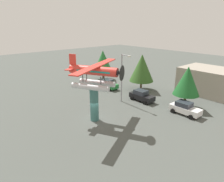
% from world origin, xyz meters
% --- Properties ---
extents(ground_plane, '(140.00, 140.00, 0.00)m').
position_xyz_m(ground_plane, '(0.00, 0.00, 0.00)').
color(ground_plane, '#4C514C').
extents(display_pedestal, '(1.10, 1.10, 4.43)m').
position_xyz_m(display_pedestal, '(0.00, 0.00, 2.22)').
color(display_pedestal, '#386B66').
rests_on(display_pedestal, ground).
extents(floatplane_monument, '(7.10, 9.71, 4.00)m').
position_xyz_m(floatplane_monument, '(0.12, 0.06, 6.10)').
color(floatplane_monument, silver).
rests_on(floatplane_monument, display_pedestal).
extents(car_near_green, '(4.20, 2.02, 1.76)m').
position_xyz_m(car_near_green, '(-9.24, 10.03, 0.88)').
color(car_near_green, '#237A38').
rests_on(car_near_green, ground).
extents(car_mid_black, '(4.20, 2.02, 1.76)m').
position_xyz_m(car_mid_black, '(-0.59, 9.87, 0.88)').
color(car_mid_black, black).
rests_on(car_mid_black, ground).
extents(car_far_white, '(4.20, 2.02, 1.76)m').
position_xyz_m(car_far_white, '(6.75, 10.47, 0.88)').
color(car_far_white, white).
rests_on(car_far_white, ground).
extents(streetlight_primary, '(1.84, 0.28, 7.60)m').
position_xyz_m(streetlight_primary, '(-2.37, 7.22, 4.43)').
color(streetlight_primary, gray).
rests_on(streetlight_primary, ground).
extents(storefront_building, '(10.31, 7.00, 4.47)m').
position_xyz_m(storefront_building, '(5.14, 22.00, 2.24)').
color(storefront_building, '#9E9384').
rests_on(storefront_building, ground).
extents(tree_west, '(4.24, 4.24, 6.47)m').
position_xyz_m(tree_west, '(-15.02, 13.46, 4.10)').
color(tree_west, brown).
rests_on(tree_west, ground).
extents(tree_east, '(4.44, 4.44, 6.71)m').
position_xyz_m(tree_east, '(-4.44, 14.11, 4.24)').
color(tree_east, brown).
rests_on(tree_east, ground).
extents(tree_center_back, '(3.77, 3.77, 6.25)m').
position_xyz_m(tree_center_back, '(5.47, 12.57, 4.14)').
color(tree_center_back, brown).
rests_on(tree_center_back, ground).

